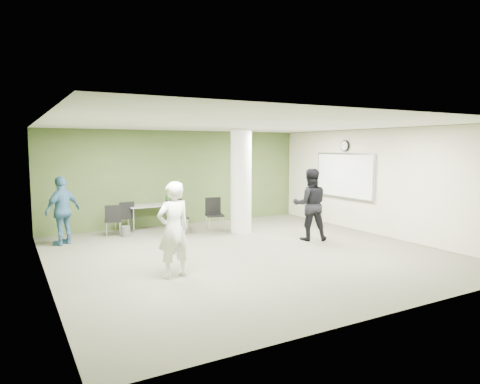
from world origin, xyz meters
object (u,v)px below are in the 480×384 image
folding_table (155,206)px  man_blue (63,211)px  man_black (310,205)px  chair_back_left (113,218)px  woman_white (173,230)px

folding_table → man_blue: size_ratio=0.92×
man_black → man_blue: 5.97m
man_blue → chair_back_left: bearing=162.9°
woman_white → man_blue: woman_white is taller
folding_table → man_black: size_ratio=0.84×
man_black → man_blue: bearing=3.6°
chair_back_left → man_blue: size_ratio=0.51×
chair_back_left → man_blue: man_blue is taller
man_blue → folding_table: bearing=162.8°
folding_table → man_blue: 2.61m
chair_back_left → woman_white: woman_white is taller
man_blue → man_black: bearing=122.1°
man_black → woman_white: bearing=45.1°
woman_white → man_blue: 3.96m
woman_white → man_black: 4.24m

